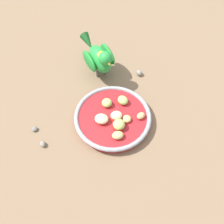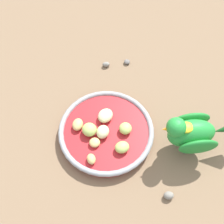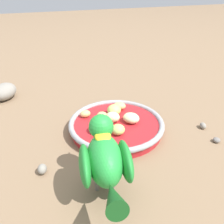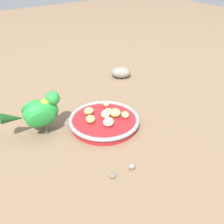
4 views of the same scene
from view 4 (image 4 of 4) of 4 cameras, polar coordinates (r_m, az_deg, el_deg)
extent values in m
plane|color=#7A6047|center=(0.83, -2.07, -4.06)|extent=(4.00, 4.00, 0.00)
cylinder|color=#AD1E23|center=(0.84, -1.65, -2.18)|extent=(0.21, 0.21, 0.02)
torus|color=#93969B|center=(0.84, -1.67, -1.55)|extent=(0.22, 0.22, 0.01)
ellipsoid|color=#B2CC66|center=(0.82, -4.59, -1.51)|extent=(0.03, 0.03, 0.02)
ellipsoid|color=#B2CC66|center=(0.86, -5.04, 0.16)|extent=(0.03, 0.04, 0.02)
ellipsoid|color=tan|center=(0.87, -0.79, 0.29)|extent=(0.03, 0.03, 0.01)
ellipsoid|color=beige|center=(0.84, -1.39, -0.47)|extent=(0.04, 0.04, 0.02)
ellipsoid|color=beige|center=(0.81, -0.73, -2.11)|extent=(0.05, 0.05, 0.02)
ellipsoid|color=tan|center=(0.84, 2.83, -0.57)|extent=(0.04, 0.04, 0.02)
ellipsoid|color=#B2CC66|center=(0.85, 0.70, -0.17)|extent=(0.05, 0.05, 0.03)
ellipsoid|color=tan|center=(0.90, -1.28, 1.69)|extent=(0.03, 0.02, 0.02)
cylinder|color=#59544C|center=(0.85, -14.27, -2.63)|extent=(0.01, 0.01, 0.03)
cylinder|color=#59544C|center=(0.83, -13.79, -3.57)|extent=(0.01, 0.01, 0.03)
ellipsoid|color=green|center=(0.81, -14.83, -0.11)|extent=(0.07, 0.11, 0.07)
ellipsoid|color=#1E7F2D|center=(0.84, -15.89, 0.80)|extent=(0.03, 0.09, 0.05)
ellipsoid|color=#1E7F2D|center=(0.78, -14.77, -1.37)|extent=(0.03, 0.09, 0.05)
cone|color=#144719|center=(0.80, -20.38, -1.28)|extent=(0.04, 0.07, 0.04)
sphere|color=green|center=(0.80, -12.50, 2.88)|extent=(0.05, 0.05, 0.04)
cone|color=orange|center=(0.80, -11.12, 3.01)|extent=(0.02, 0.02, 0.02)
ellipsoid|color=yellow|center=(0.80, -13.89, 2.19)|extent=(0.03, 0.04, 0.01)
ellipsoid|color=gray|center=(1.16, 1.92, 8.41)|extent=(0.10, 0.10, 0.05)
ellipsoid|color=gray|center=(0.70, 4.28, -11.46)|extent=(0.02, 0.02, 0.01)
ellipsoid|color=gray|center=(0.94, -12.34, 0.87)|extent=(0.02, 0.03, 0.02)
ellipsoid|color=slate|center=(0.67, 0.14, -13.32)|extent=(0.02, 0.02, 0.01)
camera|label=1|loc=(0.82, 39.95, 40.49)|focal=44.02mm
camera|label=2|loc=(1.06, -11.94, 43.20)|focal=52.69mm
camera|label=3|loc=(0.76, -42.41, 12.71)|focal=40.62mm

